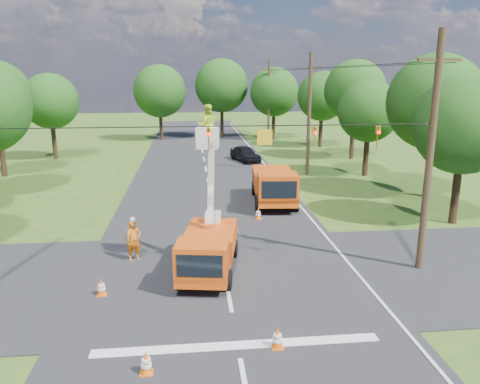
{
  "coord_description": "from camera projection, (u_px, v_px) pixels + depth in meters",
  "views": [
    {
      "loc": [
        -1.31,
        -16.08,
        8.24
      ],
      "look_at": [
        1.07,
        6.18,
        2.6
      ],
      "focal_mm": 35.0,
      "sensor_mm": 36.0,
      "label": 1
    }
  ],
  "objects": [
    {
      "name": "bucket_truck",
      "position": [
        208.0,
        239.0,
        19.63
      ],
      "size": [
        2.87,
        5.69,
        7.09
      ],
      "rotation": [
        0.0,
        0.0,
        -0.16
      ],
      "color": "#DE410F",
      "rests_on": "ground"
    },
    {
      "name": "ground",
      "position": [
        208.0,
        182.0,
        36.94
      ],
      "size": [
        140.0,
        140.0,
        0.0
      ],
      "primitive_type": "plane",
      "color": "#2F5519",
      "rests_on": "ground"
    },
    {
      "name": "tree_far_c",
      "position": [
        274.0,
        92.0,
        59.57
      ],
      "size": [
        6.2,
        6.2,
        9.18
      ],
      "color": "#382616",
      "rests_on": "ground"
    },
    {
      "name": "tree_right_e",
      "position": [
        322.0,
        96.0,
        53.33
      ],
      "size": [
        5.6,
        5.6,
        8.63
      ],
      "color": "#382616",
      "rests_on": "ground"
    },
    {
      "name": "tree_far_a",
      "position": [
        160.0,
        91.0,
        59.01
      ],
      "size": [
        6.6,
        6.6,
        9.5
      ],
      "color": "#382616",
      "rests_on": "ground"
    },
    {
      "name": "distant_car",
      "position": [
        245.0,
        154.0,
        45.49
      ],
      "size": [
        3.01,
        4.77,
        1.51
      ],
      "primitive_type": "imported",
      "rotation": [
        0.0,
        0.0,
        0.3
      ],
      "color": "black",
      "rests_on": "ground"
    },
    {
      "name": "tree_right_a",
      "position": [
        463.0,
        125.0,
        25.4
      ],
      "size": [
        5.4,
        5.4,
        8.28
      ],
      "color": "#382616",
      "rests_on": "ground"
    },
    {
      "name": "tree_left_f",
      "position": [
        50.0,
        101.0,
        45.59
      ],
      "size": [
        5.4,
        5.4,
        8.4
      ],
      "color": "#382616",
      "rests_on": "ground"
    },
    {
      "name": "road_cross",
      "position": [
        225.0,
        277.0,
        19.58
      ],
      "size": [
        56.0,
        10.0,
        0.07
      ],
      "primitive_type": "cube",
      "color": "black",
      "rests_on": "ground"
    },
    {
      "name": "pole_right_mid",
      "position": [
        309.0,
        114.0,
        38.49
      ],
      "size": [
        1.8,
        0.3,
        10.0
      ],
      "color": "#4C3823",
      "rests_on": "ground"
    },
    {
      "name": "ground_worker",
      "position": [
        134.0,
        240.0,
        21.12
      ],
      "size": [
        0.82,
        0.7,
        1.91
      ],
      "primitive_type": "imported",
      "rotation": [
        0.0,
        0.0,
        0.41
      ],
      "color": "#FE5B15",
      "rests_on": "ground"
    },
    {
      "name": "traffic_cone_2",
      "position": [
        234.0,
        225.0,
        25.15
      ],
      "size": [
        0.38,
        0.38,
        0.71
      ],
      "color": "#E55B0C",
      "rests_on": "ground"
    },
    {
      "name": "tree_right_b",
      "position": [
        435.0,
        102.0,
        31.13
      ],
      "size": [
        6.4,
        6.4,
        9.65
      ],
      "color": "#382616",
      "rests_on": "ground"
    },
    {
      "name": "tree_right_d",
      "position": [
        355.0,
        91.0,
        45.51
      ],
      "size": [
        6.0,
        6.0,
        9.7
      ],
      "color": "#382616",
      "rests_on": "ground"
    },
    {
      "name": "tree_far_b",
      "position": [
        222.0,
        86.0,
        61.61
      ],
      "size": [
        7.0,
        7.0,
        10.32
      ],
      "color": "#382616",
      "rests_on": "ground"
    },
    {
      "name": "traffic_cone_3",
      "position": [
        258.0,
        213.0,
        27.3
      ],
      "size": [
        0.38,
        0.38,
        0.71
      ],
      "color": "#E55B0C",
      "rests_on": "ground"
    },
    {
      "name": "signal_span",
      "position": [
        280.0,
        136.0,
        18.37
      ],
      "size": [
        18.0,
        0.29,
        1.07
      ],
      "color": "black",
      "rests_on": "ground"
    },
    {
      "name": "traffic_cone_1",
      "position": [
        277.0,
        338.0,
        14.4
      ],
      "size": [
        0.38,
        0.38,
        0.71
      ],
      "color": "#E55B0C",
      "rests_on": "ground"
    },
    {
      "name": "pole_right_far",
      "position": [
        269.0,
        101.0,
        57.78
      ],
      "size": [
        1.8,
        0.3,
        10.0
      ],
      "color": "#4C3823",
      "rests_on": "ground"
    },
    {
      "name": "traffic_cone_0",
      "position": [
        146.0,
        363.0,
        13.15
      ],
      "size": [
        0.38,
        0.38,
        0.71
      ],
      "color": "#E55B0C",
      "rests_on": "ground"
    },
    {
      "name": "traffic_cone_6",
      "position": [
        281.0,
        184.0,
        34.64
      ],
      "size": [
        0.38,
        0.38,
        0.71
      ],
      "color": "#E55B0C",
      "rests_on": "ground"
    },
    {
      "name": "traffic_cone_4",
      "position": [
        101.0,
        287.0,
        17.84
      ],
      "size": [
        0.38,
        0.38,
        0.71
      ],
      "color": "#E55B0C",
      "rests_on": "ground"
    },
    {
      "name": "road_main",
      "position": [
        208.0,
        182.0,
        36.94
      ],
      "size": [
        12.0,
        100.0,
        0.06
      ],
      "primitive_type": "cube",
      "color": "black",
      "rests_on": "ground"
    },
    {
      "name": "tree_right_c",
      "position": [
        369.0,
        112.0,
        37.96
      ],
      "size": [
        5.0,
        5.0,
        7.83
      ],
      "color": "#382616",
      "rests_on": "ground"
    },
    {
      "name": "edge_line",
      "position": [
        278.0,
        180.0,
        37.51
      ],
      "size": [
        0.12,
        90.0,
        0.02
      ],
      "primitive_type": "cube",
      "color": "silver",
      "rests_on": "ground"
    },
    {
      "name": "stop_bar",
      "position": [
        238.0,
        347.0,
        14.57
      ],
      "size": [
        9.0,
        0.45,
        0.02
      ],
      "primitive_type": "cube",
      "color": "silver",
      "rests_on": "ground"
    },
    {
      "name": "pole_right_near",
      "position": [
        430.0,
        153.0,
        19.21
      ],
      "size": [
        1.8,
        0.3,
        10.0
      ],
      "color": "#4C3823",
      "rests_on": "ground"
    },
    {
      "name": "second_truck",
      "position": [
        274.0,
        185.0,
        30.35
      ],
      "size": [
        3.03,
        6.71,
        2.45
      ],
      "rotation": [
        0.0,
        0.0,
        -0.08
      ],
      "color": "#DE410F",
      "rests_on": "ground"
    }
  ]
}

